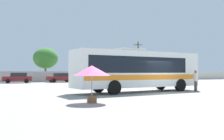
# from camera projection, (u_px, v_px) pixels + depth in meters

# --- Properties ---
(ground_plane) EXTENTS (300.00, 300.00, 0.00)m
(ground_plane) POSITION_uv_depth(u_px,v_px,m) (113.00, 86.00, 29.11)
(ground_plane) COLOR gray
(perimeter_wall) EXTENTS (80.00, 0.30, 1.74)m
(perimeter_wall) POSITION_uv_depth(u_px,v_px,m) (75.00, 76.00, 44.58)
(perimeter_wall) COLOR beige
(perimeter_wall) RESTS_ON ground_plane
(coach_bus_white_orange) EXTENTS (11.32, 3.95, 3.48)m
(coach_bus_white_orange) POSITION_uv_depth(u_px,v_px,m) (137.00, 69.00, 20.87)
(coach_bus_white_orange) COLOR white
(coach_bus_white_orange) RESTS_ON ground_plane
(attendant_by_bus_door) EXTENTS (0.41, 0.41, 1.77)m
(attendant_by_bus_door) POSITION_uv_depth(u_px,v_px,m) (196.00, 79.00, 21.47)
(attendant_by_bus_door) COLOR #4C4C51
(attendant_by_bus_door) RESTS_ON ground_plane
(vendor_umbrella_near_gate_pink) EXTENTS (1.97, 1.97, 1.97)m
(vendor_umbrella_near_gate_pink) POSITION_uv_depth(u_px,v_px,m) (92.00, 72.00, 13.55)
(vendor_umbrella_near_gate_pink) COLOR gray
(vendor_umbrella_near_gate_pink) RESTS_ON ground_plane
(parked_car_second_maroon) EXTENTS (4.15, 2.14, 1.51)m
(parked_car_second_maroon) POSITION_uv_depth(u_px,v_px,m) (18.00, 78.00, 37.91)
(parked_car_second_maroon) COLOR maroon
(parked_car_second_maroon) RESTS_ON ground_plane
(parked_car_third_maroon) EXTENTS (4.29, 2.26, 1.46)m
(parked_car_third_maroon) POSITION_uv_depth(u_px,v_px,m) (61.00, 77.00, 40.43)
(parked_car_third_maroon) COLOR maroon
(parked_car_third_maroon) RESTS_ON ground_plane
(parked_car_rightmost_red) EXTENTS (4.47, 2.26, 1.46)m
(parked_car_rightmost_red) POSITION_uv_depth(u_px,v_px,m) (103.00, 77.00, 43.39)
(parked_car_rightmost_red) COLOR red
(parked_car_rightmost_red) RESTS_ON ground_plane
(utility_pole_near) EXTENTS (1.79, 0.45, 7.64)m
(utility_pole_near) POSITION_uv_depth(u_px,v_px,m) (138.00, 60.00, 51.22)
(utility_pole_near) COLOR #4C3823
(utility_pole_near) RESTS_ON ground_plane
(roadside_tree_midleft) EXTENTS (4.27, 4.27, 5.85)m
(roadside_tree_midleft) POSITION_uv_depth(u_px,v_px,m) (46.00, 58.00, 45.06)
(roadside_tree_midleft) COLOR brown
(roadside_tree_midleft) RESTS_ON ground_plane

